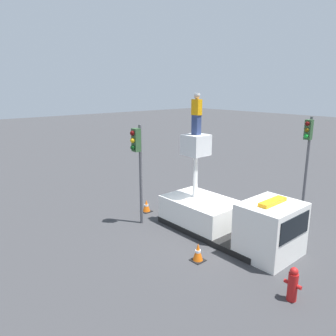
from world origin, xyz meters
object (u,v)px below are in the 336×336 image
(worker, at_px, (197,114))
(bucket_truck, at_px, (227,218))
(traffic_light_across, at_px, (308,144))
(traffic_cone_curbside, at_px, (198,252))
(traffic_light_pole, at_px, (138,155))
(traffic_cone_rear, at_px, (146,206))
(fire_hydrant, at_px, (293,284))

(worker, bearing_deg, bucket_truck, 0.00)
(traffic_light_across, bearing_deg, traffic_cone_curbside, -87.67)
(bucket_truck, height_order, worker, worker)
(traffic_light_pole, distance_m, traffic_cone_rear, 3.30)
(worker, height_order, traffic_light_across, worker)
(traffic_light_pole, xyz_separation_m, traffic_light_across, (3.73, 7.91, 0.10))
(traffic_light_pole, xyz_separation_m, traffic_cone_rear, (-0.97, 1.16, -2.94))
(traffic_light_pole, relative_size, fire_hydrant, 4.27)
(worker, xyz_separation_m, fire_hydrant, (5.83, -1.85, -4.47))
(traffic_light_across, distance_m, fire_hydrant, 9.09)
(traffic_cone_curbside, bearing_deg, bucket_truck, 103.96)
(worker, distance_m, traffic_light_pole, 3.10)
(fire_hydrant, xyz_separation_m, traffic_cone_curbside, (-3.39, -0.46, -0.20))
(traffic_light_across, height_order, traffic_cone_curbside, traffic_light_across)
(traffic_light_pole, height_order, traffic_light_across, traffic_light_across)
(bucket_truck, distance_m, traffic_cone_rear, 4.57)
(bucket_truck, xyz_separation_m, traffic_cone_rear, (-4.46, -0.80, -0.56))
(traffic_cone_rear, bearing_deg, traffic_cone_curbside, -16.67)
(worker, relative_size, traffic_light_across, 0.37)
(traffic_cone_curbside, bearing_deg, traffic_cone_rear, 163.33)
(worker, xyz_separation_m, traffic_light_pole, (-1.63, -1.96, -1.77))
(worker, xyz_separation_m, traffic_light_across, (2.10, 5.96, -1.67))
(fire_hydrant, distance_m, traffic_cone_curbside, 3.43)
(traffic_light_across, distance_m, traffic_cone_curbside, 8.80)
(traffic_light_across, bearing_deg, traffic_cone_rear, -124.83)
(worker, bearing_deg, fire_hydrant, -17.57)
(traffic_light_pole, relative_size, traffic_cone_curbside, 6.67)
(traffic_cone_rear, relative_size, traffic_cone_curbside, 0.91)
(worker, distance_m, fire_hydrant, 7.58)
(traffic_light_across, bearing_deg, traffic_light_pole, -115.26)
(bucket_truck, xyz_separation_m, traffic_light_pole, (-3.50, -1.96, 2.38))
(fire_hydrant, bearing_deg, traffic_cone_curbside, -172.33)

